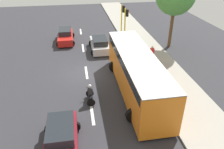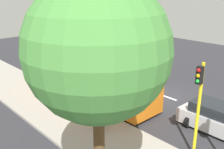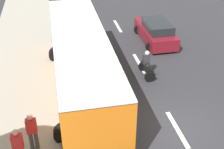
% 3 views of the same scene
% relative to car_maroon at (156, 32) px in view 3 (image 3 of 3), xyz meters
% --- Properties ---
extents(ground_plane, '(40.00, 60.00, 0.10)m').
position_rel_car_maroon_xyz_m(ground_plane, '(1.94, 8.81, -0.76)').
color(ground_plane, '#2D2D33').
extents(lane_stripe_far_north, '(0.20, 2.40, 0.01)m').
position_rel_car_maroon_xyz_m(lane_stripe_far_north, '(1.94, -3.19, -0.71)').
color(lane_stripe_far_north, white).
rests_on(lane_stripe_far_north, ground).
extents(lane_stripe_north, '(0.20, 2.40, 0.01)m').
position_rel_car_maroon_xyz_m(lane_stripe_north, '(1.94, 2.81, -0.71)').
color(lane_stripe_north, white).
rests_on(lane_stripe_north, ground).
extents(lane_stripe_mid, '(0.20, 2.40, 0.01)m').
position_rel_car_maroon_xyz_m(lane_stripe_mid, '(1.94, 8.81, -0.71)').
color(lane_stripe_mid, white).
rests_on(lane_stripe_mid, ground).
extents(car_maroon, '(2.21, 4.36, 1.52)m').
position_rel_car_maroon_xyz_m(car_maroon, '(0.00, 0.00, 0.00)').
color(car_maroon, maroon).
rests_on(car_maroon, ground).
extents(city_bus, '(3.20, 11.00, 3.16)m').
position_rel_car_maroon_xyz_m(city_bus, '(5.64, 5.13, 1.13)').
color(city_bus, orange).
rests_on(city_bus, ground).
extents(motorcycle, '(0.60, 1.30, 1.53)m').
position_rel_car_maroon_xyz_m(motorcycle, '(1.96, 4.25, -0.07)').
color(motorcycle, black).
rests_on(motorcycle, ground).
extents(pedestrian_near_signal, '(0.40, 0.24, 1.69)m').
position_rel_car_maroon_xyz_m(pedestrian_near_signal, '(8.46, 9.64, 0.35)').
color(pedestrian_near_signal, '#3F3F3F').
rests_on(pedestrian_near_signal, sidewalk).
extents(pedestrian_by_tree, '(0.40, 0.24, 1.69)m').
position_rel_car_maroon_xyz_m(pedestrian_by_tree, '(7.99, 8.89, 0.35)').
color(pedestrian_by_tree, '#3F3F3F').
rests_on(pedestrian_by_tree, sidewalk).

